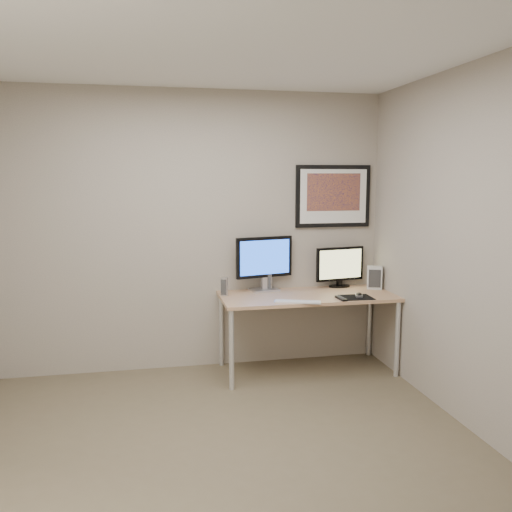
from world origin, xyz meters
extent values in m
plane|color=brown|center=(0.00, 0.00, 0.00)|extent=(3.60, 3.60, 0.00)
plane|color=white|center=(0.00, 0.00, 2.60)|extent=(3.60, 3.60, 0.00)
plane|color=gray|center=(0.00, 1.70, 1.30)|extent=(3.60, 0.00, 3.60)
plane|color=gray|center=(1.80, 0.00, 1.30)|extent=(0.00, 3.40, 3.40)
cube|color=#AA7A52|center=(1.00, 1.35, 0.71)|extent=(1.60, 0.70, 0.03)
cylinder|color=silver|center=(0.24, 1.04, 0.35)|extent=(0.04, 0.04, 0.70)
cylinder|color=silver|center=(0.24, 1.66, 0.35)|extent=(0.04, 0.04, 0.70)
cylinder|color=silver|center=(1.76, 1.04, 0.35)|extent=(0.04, 0.04, 0.70)
cylinder|color=silver|center=(1.76, 1.66, 0.35)|extent=(0.04, 0.04, 0.70)
cube|color=black|center=(1.35, 1.68, 1.62)|extent=(0.75, 0.03, 0.60)
cube|color=silver|center=(1.35, 1.67, 1.62)|extent=(0.67, 0.00, 0.52)
cube|color=orange|center=(1.35, 1.66, 1.66)|extent=(0.54, 0.00, 0.36)
cube|color=silver|center=(0.65, 1.60, 0.74)|extent=(0.30, 0.24, 0.02)
cube|color=silver|center=(0.65, 1.60, 0.81)|extent=(0.06, 0.05, 0.11)
cube|color=black|center=(0.65, 1.60, 1.05)|extent=(0.56, 0.16, 0.39)
cube|color=blue|center=(0.65, 1.58, 1.05)|extent=(0.50, 0.12, 0.32)
cube|color=black|center=(1.41, 1.62, 0.74)|extent=(0.23, 0.15, 0.02)
cube|color=black|center=(1.41, 1.62, 0.77)|extent=(0.05, 0.05, 0.05)
cube|color=black|center=(1.41, 1.62, 0.96)|extent=(0.50, 0.11, 0.33)
cube|color=#C6C17D|center=(1.41, 1.61, 0.96)|extent=(0.45, 0.08, 0.28)
cylinder|color=silver|center=(0.24, 1.46, 0.81)|extent=(0.09, 0.09, 0.17)
cylinder|color=silver|center=(0.70, 1.62, 0.82)|extent=(0.09, 0.09, 0.17)
cube|color=silver|center=(0.82, 1.06, 0.74)|extent=(0.42, 0.23, 0.01)
cube|color=black|center=(1.40, 1.14, 0.73)|extent=(0.28, 0.25, 0.00)
ellipsoid|color=black|center=(1.43, 1.17, 0.75)|extent=(0.08, 0.11, 0.03)
cube|color=black|center=(1.23, 1.10, 0.74)|extent=(0.05, 0.18, 0.02)
cube|color=silver|center=(1.72, 1.48, 0.84)|extent=(0.17, 0.15, 0.22)
camera|label=1|loc=(-0.45, -3.34, 1.80)|focal=38.00mm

